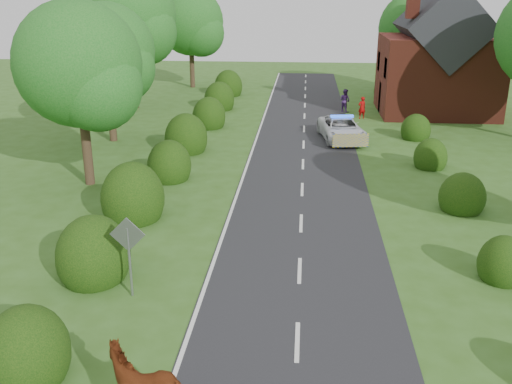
# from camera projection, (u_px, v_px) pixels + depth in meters

# --- Properties ---
(ground) EXTENTS (120.00, 120.00, 0.00)m
(ground) POSITION_uv_depth(u_px,v_px,m) (297.00, 342.00, 14.89)
(ground) COLOR #345A1A
(road) EXTENTS (6.00, 70.00, 0.02)m
(road) POSITION_uv_depth(u_px,v_px,m) (303.00, 170.00, 28.95)
(road) COLOR black
(road) RESTS_ON ground
(road_markings) EXTENTS (4.96, 70.00, 0.01)m
(road_markings) POSITION_uv_depth(u_px,v_px,m) (269.00, 182.00, 27.13)
(road_markings) COLOR white
(road_markings) RESTS_ON road
(hedgerow_left) EXTENTS (2.75, 50.41, 3.00)m
(hedgerow_left) POSITION_uv_depth(u_px,v_px,m) (160.00, 173.00, 26.13)
(hedgerow_left) COLOR black
(hedgerow_left) RESTS_ON ground
(hedgerow_right) EXTENTS (2.10, 45.78, 2.10)m
(hedgerow_right) POSITION_uv_depth(u_px,v_px,m) (455.00, 188.00, 24.67)
(hedgerow_right) COLOR black
(hedgerow_right) RESTS_ON ground
(tree_left_a) EXTENTS (5.74, 5.60, 8.38)m
(tree_left_a) POSITION_uv_depth(u_px,v_px,m) (83.00, 70.00, 25.00)
(tree_left_a) COLOR #332316
(tree_left_a) RESTS_ON ground
(tree_left_b) EXTENTS (5.74, 5.60, 8.07)m
(tree_left_b) POSITION_uv_depth(u_px,v_px,m) (110.00, 56.00, 32.73)
(tree_left_b) COLOR #332316
(tree_left_b) RESTS_ON ground
(tree_left_c) EXTENTS (6.97, 6.80, 10.22)m
(tree_left_c) POSITION_uv_depth(u_px,v_px,m) (133.00, 20.00, 41.69)
(tree_left_c) COLOR #332316
(tree_left_c) RESTS_ON ground
(tree_left_d) EXTENTS (6.15, 6.00, 8.89)m
(tree_left_d) POSITION_uv_depth(u_px,v_px,m) (193.00, 25.00, 51.19)
(tree_left_d) COLOR #332316
(tree_left_d) RESTS_ON ground
(tree_right_c) EXTENTS (6.15, 6.00, 8.58)m
(tree_right_c) POSITION_uv_depth(u_px,v_px,m) (418.00, 31.00, 47.82)
(tree_right_c) COLOR #332316
(tree_right_c) RESTS_ON ground
(road_sign) EXTENTS (1.06, 0.08, 2.53)m
(road_sign) POSITION_uv_depth(u_px,v_px,m) (128.00, 245.00, 16.61)
(road_sign) COLOR gray
(road_sign) RESTS_ON ground
(house) EXTENTS (8.00, 7.40, 9.17)m
(house) POSITION_uv_depth(u_px,v_px,m) (438.00, 61.00, 40.96)
(house) COLOR maroon
(house) RESTS_ON ground
(police_van) EXTENTS (3.03, 5.30, 1.53)m
(police_van) POSITION_uv_depth(u_px,v_px,m) (341.00, 129.00, 34.48)
(police_van) COLOR silver
(police_van) RESTS_ON ground
(pedestrian_red) EXTENTS (0.67, 0.57, 1.55)m
(pedestrian_red) POSITION_uv_depth(u_px,v_px,m) (362.00, 108.00, 40.18)
(pedestrian_red) COLOR #9F0808
(pedestrian_red) RESTS_ON ground
(pedestrian_purple) EXTENTS (1.05, 1.04, 1.71)m
(pedestrian_purple) POSITION_uv_depth(u_px,v_px,m) (345.00, 101.00, 42.30)
(pedestrian_purple) COLOR #42225F
(pedestrian_purple) RESTS_ON ground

